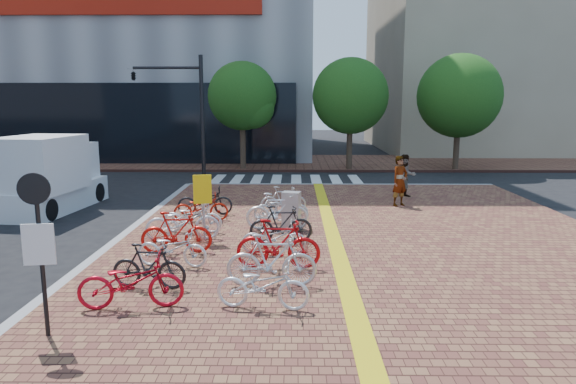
{
  "coord_description": "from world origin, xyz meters",
  "views": [
    {
      "loc": [
        0.9,
        -11.36,
        3.91
      ],
      "look_at": [
        0.72,
        3.37,
        1.3
      ],
      "focal_mm": 32.0,
      "sensor_mm": 36.0,
      "label": 1
    }
  ],
  "objects_px": {
    "bike_1": "(149,266)",
    "bike_13": "(277,211)",
    "bike_9": "(272,260)",
    "bike_15": "(283,200)",
    "bike_8": "(263,285)",
    "notice_sign": "(39,235)",
    "bike_10": "(278,244)",
    "traffic_light_pole": "(171,98)",
    "bike_3": "(176,232)",
    "pedestrian_a": "(400,181)",
    "utility_box": "(291,210)",
    "bike_5": "(192,217)",
    "bike_14": "(281,208)",
    "bike_6": "(201,207)",
    "bike_0": "(131,282)",
    "bike_12": "(281,224)",
    "yellow_sign": "(203,195)",
    "box_truck": "(49,175)",
    "bike_4": "(183,222)",
    "pedestrian_b": "(405,176)",
    "bike_2": "(172,248)",
    "bike_11": "(274,237)",
    "bike_7": "(205,201)"
  },
  "relations": [
    {
      "from": "bike_3",
      "to": "bike_4",
      "type": "xyz_separation_m",
      "value": [
        -0.09,
        1.18,
        -0.01
      ]
    },
    {
      "from": "bike_4",
      "to": "pedestrian_a",
      "type": "xyz_separation_m",
      "value": [
        6.87,
        4.85,
        0.39
      ]
    },
    {
      "from": "bike_1",
      "to": "bike_12",
      "type": "height_order",
      "value": "bike_12"
    },
    {
      "from": "bike_9",
      "to": "bike_5",
      "type": "bearing_deg",
      "value": 29.44
    },
    {
      "from": "pedestrian_b",
      "to": "utility_box",
      "type": "xyz_separation_m",
      "value": [
        -4.49,
        -5.24,
        -0.29
      ]
    },
    {
      "from": "bike_1",
      "to": "yellow_sign",
      "type": "distance_m",
      "value": 3.78
    },
    {
      "from": "bike_0",
      "to": "bike_5",
      "type": "height_order",
      "value": "bike_0"
    },
    {
      "from": "bike_4",
      "to": "notice_sign",
      "type": "xyz_separation_m",
      "value": [
        -0.97,
        -5.82,
        1.17
      ]
    },
    {
      "from": "utility_box",
      "to": "traffic_light_pole",
      "type": "relative_size",
      "value": 0.2
    },
    {
      "from": "bike_5",
      "to": "pedestrian_b",
      "type": "distance_m",
      "value": 9.32
    },
    {
      "from": "bike_1",
      "to": "bike_8",
      "type": "height_order",
      "value": "bike_1"
    },
    {
      "from": "bike_7",
      "to": "bike_1",
      "type": "bearing_deg",
      "value": 175.56
    },
    {
      "from": "bike_6",
      "to": "traffic_light_pole",
      "type": "height_order",
      "value": "traffic_light_pole"
    },
    {
      "from": "bike_10",
      "to": "traffic_light_pole",
      "type": "distance_m",
      "value": 12.04
    },
    {
      "from": "bike_2",
      "to": "bike_15",
      "type": "distance_m",
      "value": 6.19
    },
    {
      "from": "bike_5",
      "to": "notice_sign",
      "type": "distance_m",
      "value": 6.9
    },
    {
      "from": "bike_9",
      "to": "bike_15",
      "type": "distance_m",
      "value": 6.96
    },
    {
      "from": "bike_1",
      "to": "bike_6",
      "type": "relative_size",
      "value": 0.91
    },
    {
      "from": "bike_3",
      "to": "bike_1",
      "type": "bearing_deg",
      "value": 176.83
    },
    {
      "from": "box_truck",
      "to": "bike_12",
      "type": "bearing_deg",
      "value": -29.39
    },
    {
      "from": "bike_0",
      "to": "bike_5",
      "type": "xyz_separation_m",
      "value": [
        0.04,
        5.54,
        -0.04
      ]
    },
    {
      "from": "bike_6",
      "to": "notice_sign",
      "type": "xyz_separation_m",
      "value": [
        -1.05,
        -8.13,
        1.24
      ]
    },
    {
      "from": "bike_8",
      "to": "notice_sign",
      "type": "height_order",
      "value": "notice_sign"
    },
    {
      "from": "bike_2",
      "to": "bike_13",
      "type": "bearing_deg",
      "value": -26.39
    },
    {
      "from": "bike_13",
      "to": "yellow_sign",
      "type": "xyz_separation_m",
      "value": [
        -1.96,
        -1.18,
        0.7
      ]
    },
    {
      "from": "bike_13",
      "to": "notice_sign",
      "type": "relative_size",
      "value": 0.69
    },
    {
      "from": "bike_3",
      "to": "bike_6",
      "type": "height_order",
      "value": "bike_3"
    },
    {
      "from": "bike_2",
      "to": "box_truck",
      "type": "height_order",
      "value": "box_truck"
    },
    {
      "from": "bike_10",
      "to": "traffic_light_pole",
      "type": "xyz_separation_m",
      "value": [
        -4.82,
        10.52,
        3.32
      ]
    },
    {
      "from": "bike_14",
      "to": "utility_box",
      "type": "xyz_separation_m",
      "value": [
        0.32,
        -0.83,
        0.11
      ]
    },
    {
      "from": "bike_0",
      "to": "bike_12",
      "type": "bearing_deg",
      "value": -38.22
    },
    {
      "from": "bike_1",
      "to": "bike_13",
      "type": "xyz_separation_m",
      "value": [
        2.44,
        4.85,
        0.09
      ]
    },
    {
      "from": "bike_5",
      "to": "bike_14",
      "type": "height_order",
      "value": "bike_5"
    },
    {
      "from": "bike_8",
      "to": "yellow_sign",
      "type": "height_order",
      "value": "yellow_sign"
    },
    {
      "from": "bike_1",
      "to": "bike_3",
      "type": "height_order",
      "value": "bike_3"
    },
    {
      "from": "bike_8",
      "to": "bike_14",
      "type": "relative_size",
      "value": 1.0
    },
    {
      "from": "bike_9",
      "to": "bike_15",
      "type": "bearing_deg",
      "value": -0.92
    },
    {
      "from": "bike_4",
      "to": "pedestrian_b",
      "type": "xyz_separation_m",
      "value": [
        7.44,
        6.59,
        0.33
      ]
    },
    {
      "from": "bike_5",
      "to": "traffic_light_pole",
      "type": "bearing_deg",
      "value": 21.01
    },
    {
      "from": "pedestrian_a",
      "to": "utility_box",
      "type": "xyz_separation_m",
      "value": [
        -3.91,
        -3.49,
        -0.35
      ]
    },
    {
      "from": "bike_7",
      "to": "utility_box",
      "type": "distance_m",
      "value": 3.46
    },
    {
      "from": "bike_2",
      "to": "bike_4",
      "type": "xyz_separation_m",
      "value": [
        -0.23,
        2.24,
        0.09
      ]
    },
    {
      "from": "pedestrian_b",
      "to": "bike_12",
      "type": "bearing_deg",
      "value": -132.5
    },
    {
      "from": "bike_1",
      "to": "bike_4",
      "type": "relative_size",
      "value": 0.78
    },
    {
      "from": "bike_3",
      "to": "bike_10",
      "type": "height_order",
      "value": "bike_10"
    },
    {
      "from": "bike_10",
      "to": "pedestrian_a",
      "type": "xyz_separation_m",
      "value": [
        4.19,
        7.19,
        0.34
      ]
    },
    {
      "from": "bike_9",
      "to": "bike_11",
      "type": "relative_size",
      "value": 1.15
    },
    {
      "from": "bike_13",
      "to": "bike_14",
      "type": "distance_m",
      "value": 0.98
    },
    {
      "from": "pedestrian_a",
      "to": "bike_11",
      "type": "bearing_deg",
      "value": -158.33
    },
    {
      "from": "utility_box",
      "to": "bike_12",
      "type": "bearing_deg",
      "value": -100.08
    }
  ]
}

